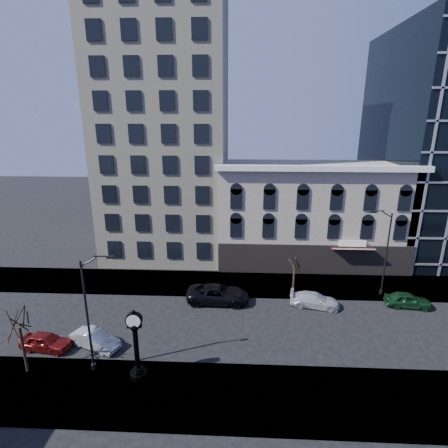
# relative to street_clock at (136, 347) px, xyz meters

# --- Properties ---
(ground) EXTENTS (160.00, 160.00, 0.00)m
(ground) POSITION_rel_street_clock_xyz_m (3.40, 6.58, -2.44)
(ground) COLOR black
(ground) RESTS_ON ground
(sidewalk_far) EXTENTS (160.00, 6.00, 0.12)m
(sidewalk_far) POSITION_rel_street_clock_xyz_m (3.40, 14.58, -2.38)
(sidewalk_far) COLOR gray
(sidewalk_far) RESTS_ON ground
(sidewalk_near) EXTENTS (160.00, 6.00, 0.12)m
(sidewalk_near) POSITION_rel_street_clock_xyz_m (3.40, -1.42, -2.38)
(sidewalk_near) COLOR gray
(sidewalk_near) RESTS_ON ground
(cream_tower) EXTENTS (15.90, 15.40, 42.50)m
(cream_tower) POSITION_rel_street_clock_xyz_m (-2.71, 25.46, 16.88)
(cream_tower) COLOR beige
(cream_tower) RESTS_ON ground
(victorian_row) EXTENTS (22.60, 11.19, 12.50)m
(victorian_row) POSITION_rel_street_clock_xyz_m (15.41, 22.47, 3.56)
(victorian_row) COLOR #AAA08C
(victorian_row) RESTS_ON ground
(street_clock) EXTENTS (1.16, 1.16, 5.13)m
(street_clock) POSITION_rel_street_clock_xyz_m (0.00, 0.00, 0.00)
(street_clock) COLOR black
(street_clock) RESTS_ON sidewalk_near
(street_lamp_near) EXTENTS (2.23, 0.72, 8.73)m
(street_lamp_near) POSITION_rel_street_clock_xyz_m (-2.77, 0.72, 4.27)
(street_lamp_near) COLOR black
(street_lamp_near) RESTS_ON sidewalk_near
(street_lamp_far) EXTENTS (2.32, 0.48, 8.96)m
(street_lamp_far) POSITION_rel_street_clock_xyz_m (20.62, 12.86, 4.44)
(street_lamp_far) COLOR black
(street_lamp_far) RESTS_ON sidewalk_far
(bare_tree_near) EXTENTS (3.29, 3.29, 5.65)m
(bare_tree_near) POSITION_rel_street_clock_xyz_m (-7.96, 0.11, 1.94)
(bare_tree_near) COLOR #302318
(bare_tree_near) RESTS_ON sidewalk_near
(bare_tree_far) EXTENTS (2.64, 2.64, 4.53)m
(bare_tree_far) POSITION_rel_street_clock_xyz_m (12.48, 13.37, 1.09)
(bare_tree_far) COLOR #302318
(bare_tree_far) RESTS_ON sidewalk_far
(car_near_a) EXTENTS (4.12, 2.06, 1.35)m
(car_near_a) POSITION_rel_street_clock_xyz_m (-7.99, 2.73, -1.77)
(car_near_a) COLOR maroon
(car_near_a) RESTS_ON ground
(car_near_b) EXTENTS (4.32, 2.84, 1.35)m
(car_near_b) POSITION_rel_street_clock_xyz_m (-4.30, 3.17, -1.77)
(car_near_b) COLOR #A5A8AD
(car_near_b) RESTS_ON ground
(car_far_a) EXTENTS (6.13, 2.94, 1.69)m
(car_far_a) POSITION_rel_street_clock_xyz_m (4.84, 10.67, -1.60)
(car_far_a) COLOR black
(car_far_a) RESTS_ON ground
(car_far_b) EXTENTS (4.88, 2.74, 1.33)m
(car_far_b) POSITION_rel_street_clock_xyz_m (14.05, 10.27, -1.77)
(car_far_b) COLOR silver
(car_far_b) RESTS_ON ground
(car_far_c) EXTENTS (4.29, 2.13, 1.40)m
(car_far_c) POSITION_rel_street_clock_xyz_m (22.87, 10.64, -1.74)
(car_far_c) COLOR #143F1E
(car_far_c) RESTS_ON ground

